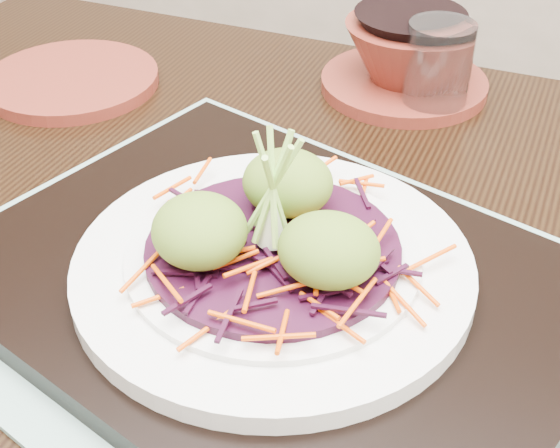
% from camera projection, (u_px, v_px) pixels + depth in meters
% --- Properties ---
extents(dining_table, '(1.30, 0.97, 0.74)m').
position_uv_depth(dining_table, '(334.00, 360.00, 0.65)').
color(dining_table, black).
rests_on(dining_table, ground).
extents(placemat, '(0.61, 0.56, 0.00)m').
position_uv_depth(placemat, '(273.00, 297.00, 0.56)').
color(placemat, '#84AB98').
rests_on(placemat, dining_table).
extents(serving_tray, '(0.52, 0.47, 0.02)m').
position_uv_depth(serving_tray, '(273.00, 285.00, 0.55)').
color(serving_tray, black).
rests_on(serving_tray, placemat).
extents(white_plate, '(0.28, 0.28, 0.02)m').
position_uv_depth(white_plate, '(273.00, 265.00, 0.54)').
color(white_plate, white).
rests_on(white_plate, serving_tray).
extents(cabbage_bed, '(0.18, 0.18, 0.01)m').
position_uv_depth(cabbage_bed, '(273.00, 249.00, 0.53)').
color(cabbage_bed, '#340A21').
rests_on(cabbage_bed, white_plate).
extents(carrot_julienne, '(0.21, 0.21, 0.01)m').
position_uv_depth(carrot_julienne, '(273.00, 239.00, 0.53)').
color(carrot_julienne, '#E54B04').
rests_on(carrot_julienne, cabbage_bed).
extents(guacamole_scoops, '(0.15, 0.14, 0.05)m').
position_uv_depth(guacamole_scoops, '(273.00, 220.00, 0.52)').
color(guacamole_scoops, olive).
rests_on(guacamole_scoops, cabbage_bed).
extents(scallion_garnish, '(0.06, 0.06, 0.10)m').
position_uv_depth(scallion_garnish, '(273.00, 193.00, 0.51)').
color(scallion_garnish, '#96CE52').
rests_on(scallion_garnish, cabbage_bed).
extents(terracotta_side_plate, '(0.19, 0.19, 0.01)m').
position_uv_depth(terracotta_side_plate, '(72.00, 80.00, 0.83)').
color(terracotta_side_plate, maroon).
rests_on(terracotta_side_plate, dining_table).
extents(water_glass, '(0.08, 0.08, 0.09)m').
position_uv_depth(water_glass, '(438.00, 69.00, 0.76)').
color(water_glass, white).
rests_on(water_glass, dining_table).
extents(terracotta_bowl_set, '(0.20, 0.20, 0.07)m').
position_uv_depth(terracotta_bowl_set, '(406.00, 60.00, 0.81)').
color(terracotta_bowl_set, maroon).
rests_on(terracotta_bowl_set, dining_table).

